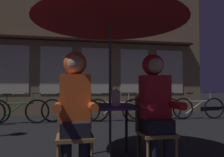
# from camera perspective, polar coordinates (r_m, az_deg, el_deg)

# --- Properties ---
(cafe_table) EXTENTS (0.72, 0.72, 0.74)m
(cafe_table) POSITION_cam_1_polar(r_m,az_deg,el_deg) (2.97, -0.51, -9.03)
(cafe_table) COLOR navy
(cafe_table) RESTS_ON ground_plane
(patio_umbrella) EXTENTS (2.10, 2.10, 2.31)m
(patio_umbrella) POSITION_cam_1_polar(r_m,az_deg,el_deg) (3.14, -0.50, 17.68)
(patio_umbrella) COLOR #4C4C51
(patio_umbrella) RESTS_ON ground_plane
(lantern) EXTENTS (0.11, 0.11, 0.23)m
(lantern) POSITION_cam_1_polar(r_m,az_deg,el_deg) (2.85, 1.05, -4.81)
(lantern) COLOR white
(lantern) RESTS_ON cafe_table
(chair_left) EXTENTS (0.40, 0.40, 0.87)m
(chair_left) POSITION_cam_1_polar(r_m,az_deg,el_deg) (2.58, -9.77, -13.38)
(chair_left) COLOR olive
(chair_left) RESTS_ON ground_plane
(chair_right) EXTENTS (0.40, 0.40, 0.87)m
(chair_right) POSITION_cam_1_polar(r_m,az_deg,el_deg) (2.77, 10.99, -12.58)
(chair_right) COLOR olive
(chair_right) RESTS_ON ground_plane
(person_left_hooded) EXTENTS (0.45, 0.56, 1.40)m
(person_left_hooded) POSITION_cam_1_polar(r_m,az_deg,el_deg) (2.48, -9.69, -5.50)
(person_left_hooded) COLOR black
(person_left_hooded) RESTS_ON ground_plane
(person_right_hooded) EXTENTS (0.45, 0.56, 1.40)m
(person_right_hooded) POSITION_cam_1_polar(r_m,az_deg,el_deg) (2.68, 11.39, -5.25)
(person_right_hooded) COLOR black
(person_right_hooded) RESTS_ON ground_plane
(shopfront_building) EXTENTS (10.00, 0.93, 6.20)m
(shopfront_building) POSITION_cam_1_polar(r_m,az_deg,el_deg) (8.56, -9.27, 11.94)
(shopfront_building) COLOR #937A56
(shopfront_building) RESTS_ON ground_plane
(bicycle_second) EXTENTS (1.68, 0.18, 0.84)m
(bicycle_second) POSITION_cam_1_polar(r_m,az_deg,el_deg) (6.47, -23.60, -7.79)
(bicycle_second) COLOR black
(bicycle_second) RESTS_ON ground_plane
(bicycle_third) EXTENTS (1.66, 0.34, 0.84)m
(bicycle_third) POSITION_cam_1_polar(r_m,az_deg,el_deg) (6.29, -10.90, -8.10)
(bicycle_third) COLOR black
(bicycle_third) RESTS_ON ground_plane
(bicycle_fourth) EXTENTS (1.65, 0.43, 0.84)m
(bicycle_fourth) POSITION_cam_1_polar(r_m,az_deg,el_deg) (6.29, 0.88, -8.14)
(bicycle_fourth) COLOR black
(bicycle_fourth) RESTS_ON ground_plane
(bicycle_fifth) EXTENTS (1.64, 0.45, 0.84)m
(bicycle_fifth) POSITION_cam_1_polar(r_m,az_deg,el_deg) (6.78, 10.88, -7.68)
(bicycle_fifth) COLOR black
(bicycle_fifth) RESTS_ON ground_plane
(bicycle_furthest) EXTENTS (1.68, 0.22, 0.84)m
(bicycle_furthest) POSITION_cam_1_polar(r_m,az_deg,el_deg) (7.34, 21.82, -7.14)
(bicycle_furthest) COLOR black
(bicycle_furthest) RESTS_ON ground_plane
(book) EXTENTS (0.23, 0.19, 0.02)m
(book) POSITION_cam_1_polar(r_m,az_deg,el_deg) (3.07, -3.12, -6.68)
(book) COLOR olive
(book) RESTS_ON cafe_table
(potted_plant) EXTENTS (0.60, 0.60, 0.92)m
(potted_plant) POSITION_cam_1_polar(r_m,az_deg,el_deg) (7.57, 11.35, -5.61)
(potted_plant) COLOR brown
(potted_plant) RESTS_ON ground_plane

